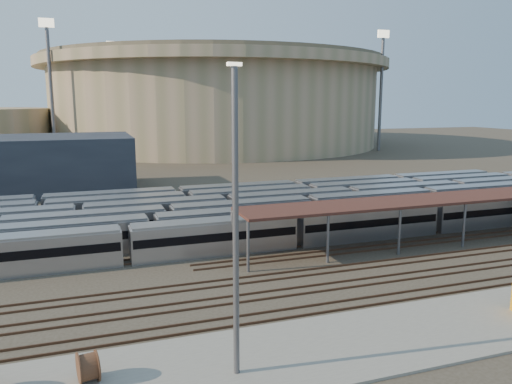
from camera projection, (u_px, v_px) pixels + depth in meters
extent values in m
plane|color=#383026|center=(328.00, 267.00, 49.84)|extent=(420.00, 420.00, 0.00)
cube|color=gray|center=(364.00, 341.00, 34.27)|extent=(50.00, 9.00, 0.20)
cube|color=#A2A1A6|center=(295.00, 230.00, 56.90)|extent=(112.00, 2.90, 3.60)
cube|color=#A2A1A6|center=(305.00, 220.00, 61.84)|extent=(112.00, 2.90, 3.60)
cube|color=#A2A1A6|center=(309.00, 211.00, 66.54)|extent=(112.00, 2.90, 3.60)
cube|color=#A2A1A6|center=(227.00, 210.00, 67.17)|extent=(112.00, 2.90, 3.60)
cube|color=#A2A1A6|center=(310.00, 198.00, 75.65)|extent=(112.00, 2.90, 3.60)
cube|color=#A2A1A6|center=(178.00, 201.00, 73.31)|extent=(112.00, 2.90, 3.60)
cylinder|color=#59595E|center=(248.00, 247.00, 48.02)|extent=(0.30, 0.30, 5.00)
cylinder|color=#59595E|center=(232.00, 233.00, 53.04)|extent=(0.30, 0.30, 5.00)
cylinder|color=#59595E|center=(328.00, 239.00, 50.78)|extent=(0.30, 0.30, 5.00)
cylinder|color=#59595E|center=(306.00, 227.00, 55.80)|extent=(0.30, 0.30, 5.00)
cylinder|color=#59595E|center=(399.00, 232.00, 53.54)|extent=(0.30, 0.30, 5.00)
cylinder|color=#59595E|center=(372.00, 221.00, 58.56)|extent=(0.30, 0.30, 5.00)
cylinder|color=#59595E|center=(464.00, 225.00, 56.30)|extent=(0.30, 0.30, 5.00)
cylinder|color=#59595E|center=(433.00, 215.00, 61.32)|extent=(0.30, 0.30, 5.00)
cylinder|color=#59595E|center=(488.00, 210.00, 64.08)|extent=(0.30, 0.30, 5.00)
cube|color=#381C17|center=(479.00, 196.00, 59.71)|extent=(60.00, 6.00, 0.30)
cube|color=#4C3323|center=(336.00, 272.00, 48.20)|extent=(170.00, 0.12, 0.18)
cube|color=#4C3323|center=(329.00, 267.00, 49.59)|extent=(170.00, 0.12, 0.18)
cube|color=#4C3323|center=(358.00, 286.00, 44.48)|extent=(170.00, 0.12, 0.18)
cube|color=#4C3323|center=(349.00, 280.00, 45.88)|extent=(170.00, 0.12, 0.18)
cube|color=#4C3323|center=(383.00, 303.00, 40.77)|extent=(170.00, 0.12, 0.18)
cube|color=#4C3323|center=(373.00, 296.00, 42.16)|extent=(170.00, 0.12, 0.18)
cylinder|color=#9E876B|center=(216.00, 107.00, 185.44)|extent=(116.00, 116.00, 28.00)
cylinder|color=#9E876B|center=(215.00, 64.00, 182.63)|extent=(124.00, 124.00, 3.00)
cylinder|color=brown|center=(215.00, 58.00, 182.22)|extent=(120.00, 120.00, 1.50)
cube|color=#1E232D|center=(10.00, 165.00, 88.76)|extent=(42.00, 20.00, 10.00)
cylinder|color=#59595E|center=(51.00, 94.00, 139.12)|extent=(1.00, 1.00, 36.00)
cube|color=#FFF2CC|center=(46.00, 23.00, 135.64)|extent=(4.00, 0.60, 2.40)
cylinder|color=#59595E|center=(381.00, 95.00, 162.04)|extent=(1.00, 1.00, 36.00)
cube|color=#FFF2CC|center=(383.00, 34.00, 158.56)|extent=(4.00, 0.60, 2.40)
cylinder|color=#59595E|center=(114.00, 96.00, 192.02)|extent=(1.00, 1.00, 36.00)
cube|color=#FFF2CC|center=(112.00, 44.00, 188.54)|extent=(4.00, 0.60, 2.40)
cylinder|color=#543521|center=(88.00, 367.00, 29.05)|extent=(1.32, 2.00, 1.85)
cylinder|color=#59595E|center=(236.00, 228.00, 28.54)|extent=(0.36, 0.36, 18.05)
cube|color=#FFF2CC|center=(234.00, 64.00, 26.89)|extent=(0.81, 0.34, 0.20)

